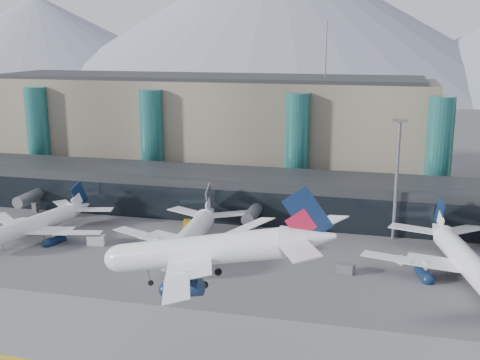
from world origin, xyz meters
name	(u,v)px	position (x,y,z in m)	size (l,w,h in m)	color
ground	(185,325)	(0.00, 0.00, 0.00)	(900.00, 900.00, 0.00)	#515154
concourse	(264,196)	(-0.02, 57.73, 4.97)	(170.00, 27.00, 10.00)	black
terminal_main	(204,129)	(-25.00, 90.00, 15.44)	(130.00, 30.00, 31.00)	gray
teal_towers	(222,144)	(-14.99, 74.01, 14.01)	(116.40, 19.40, 46.00)	#28706D
mountain_ridge	(378,31)	(15.97, 380.00, 45.74)	(910.00, 400.00, 110.00)	gray
lightmast_mid	(397,173)	(30.00, 48.00, 14.42)	(3.00, 1.20, 25.60)	slate
hero_jet	(221,243)	(9.17, -12.28, 17.86)	(31.75, 32.00, 10.36)	white
jet_parked_left	(43,217)	(-43.52, 32.30, 4.01)	(31.97, 32.97, 10.59)	white
jet_parked_mid	(194,227)	(-9.32, 32.48, 4.45)	(36.48, 35.62, 11.76)	white
jet_parked_right	(459,247)	(41.59, 32.49, 4.57)	(36.69, 37.56, 12.09)	white
veh_a	(96,240)	(-29.40, 29.05, 0.99)	(3.52, 1.98, 1.98)	silver
veh_b	(187,223)	(-15.26, 45.17, 0.72)	(2.51, 1.54, 1.45)	gold
veh_c	(346,268)	(21.68, 26.20, 0.87)	(3.13, 1.65, 1.74)	#515056
veh_d	(457,246)	(42.55, 43.66, 0.86)	(3.02, 1.62, 1.72)	silver
veh_g	(401,260)	(31.61, 33.59, 0.63)	(2.15, 1.25, 1.25)	silver
veh_h	(195,268)	(-4.89, 19.39, 1.02)	(3.70, 1.95, 2.05)	gold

